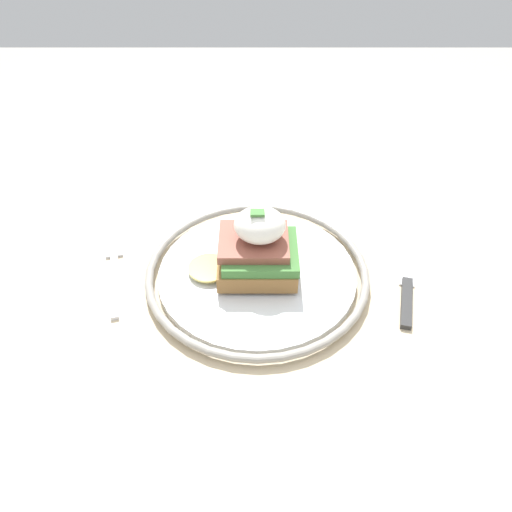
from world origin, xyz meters
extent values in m
cube|color=#C6B28E|center=(0.00, 0.00, 0.73)|extent=(0.86, 0.90, 0.03)
cylinder|color=#C6B28E|center=(-0.37, 0.39, 0.36)|extent=(0.06, 0.06, 0.71)
cylinder|color=#C6B28E|center=(0.37, 0.39, 0.36)|extent=(0.06, 0.06, 0.71)
cylinder|color=silver|center=(-0.01, 0.04, 0.75)|extent=(0.24, 0.24, 0.01)
torus|color=gray|center=(-0.01, 0.04, 0.75)|extent=(0.27, 0.27, 0.01)
cube|color=olive|center=(-0.01, 0.04, 0.77)|extent=(0.09, 0.09, 0.02)
cube|color=#427A38|center=(-0.01, 0.04, 0.78)|extent=(0.09, 0.08, 0.01)
cube|color=brown|center=(-0.01, 0.05, 0.80)|extent=(0.08, 0.07, 0.01)
ellipsoid|color=white|center=(-0.01, 0.05, 0.82)|extent=(0.06, 0.05, 0.04)
cylinder|color=#EAD166|center=(-0.07, 0.04, 0.76)|extent=(0.05, 0.05, 0.00)
cube|color=#47843D|center=(-0.01, 0.04, 0.84)|extent=(0.02, 0.01, 0.00)
cube|color=silver|center=(-0.18, 0.02, 0.74)|extent=(0.03, 0.11, 0.00)
cube|color=silver|center=(-0.20, 0.09, 0.74)|extent=(0.03, 0.04, 0.00)
cube|color=#2D2D2D|center=(0.17, -0.01, 0.75)|extent=(0.03, 0.08, 0.01)
cube|color=silver|center=(0.19, 0.08, 0.74)|extent=(0.04, 0.11, 0.00)
camera|label=1|loc=(-0.01, -0.40, 1.17)|focal=35.00mm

